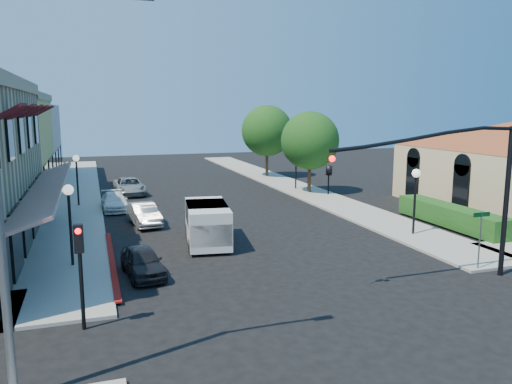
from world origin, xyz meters
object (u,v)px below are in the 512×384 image
object	(u,v)px
signal_mast_arm	(464,178)
lamppost_right_far	(296,157)
white_van	(207,221)
cobra_streetlight	(13,174)
parked_car_d	(129,186)
street_name_sign	(480,231)
secondary_signal	(80,257)
parked_car_c	(115,202)
street_tree_a	(310,141)
parked_car_b	(144,214)
street_tree_b	(267,131)
lamppost_left_near	(69,204)
lamppost_right_near	(416,185)
parked_car_a	(143,262)
lamppost_left_far	(77,167)

from	to	relation	value
signal_mast_arm	lamppost_right_far	xyz separation A→B (m)	(2.64, 22.50, -1.35)
signal_mast_arm	white_van	world-z (taller)	signal_mast_arm
cobra_streetlight	parked_car_d	xyz separation A→B (m)	(4.35, 28.00, -4.61)
signal_mast_arm	street_name_sign	distance (m)	2.98
secondary_signal	parked_car_c	size ratio (longest dim) A/B	0.84
lamppost_right_far	street_tree_a	bearing A→B (deg)	-81.47
parked_car_b	parked_car_d	bearing A→B (deg)	82.75
secondary_signal	street_name_sign	world-z (taller)	secondary_signal
street_tree_b	parked_car_d	world-z (taller)	street_tree_b
lamppost_right_far	parked_car_d	xyz separation A→B (m)	(-13.30, 2.00, -2.08)
street_name_sign	parked_car_d	xyz separation A→B (m)	(-12.30, 23.80, -1.04)
lamppost_right_far	lamppost_left_near	bearing A→B (deg)	-136.74
street_tree_a	lamppost_left_near	bearing A→B (deg)	-141.02
lamppost_right_near	cobra_streetlight	bearing A→B (deg)	-150.46
street_tree_b	secondary_signal	size ratio (longest dim) A/B	2.11
cobra_streetlight	parked_car_a	distance (m)	9.86
street_name_sign	lamppost_right_far	world-z (taller)	lamppost_right_far
parked_car_d	signal_mast_arm	bearing A→B (deg)	-69.85
street_tree_a	lamppost_left_far	world-z (taller)	street_tree_a
lamppost_left_far	lamppost_left_near	bearing A→B (deg)	-90.00
lamppost_left_far	street_name_sign	bearing A→B (deg)	-51.06
parked_car_d	parked_car_b	bearing A→B (deg)	-93.35
street_name_sign	parked_car_c	xyz separation A→B (m)	(-13.70, 17.80, -1.12)
street_name_sign	lamppost_left_near	world-z (taller)	lamppost_left_near
parked_car_c	street_tree_b	bearing A→B (deg)	35.85
street_name_sign	white_van	xyz separation A→B (m)	(-9.73, 7.59, -0.54)
street_tree_a	lamppost_right_far	distance (m)	2.49
street_tree_a	parked_car_c	bearing A→B (deg)	-172.41
lamppost_right_far	parked_car_a	distance (m)	23.07
street_tree_b	lamppost_left_far	distance (m)	20.06
white_van	parked_car_a	size ratio (longest dim) A/B	1.38
street_tree_a	lamppost_left_far	distance (m)	17.36
parked_car_d	street_tree_b	bearing A→B (deg)	20.46
street_tree_a	white_van	distance (m)	16.73
street_tree_b	parked_car_b	bearing A→B (deg)	-128.76
parked_car_b	parked_car_c	bearing A→B (deg)	98.57
lamppost_left_far	parked_car_a	distance (m)	16.37
signal_mast_arm	cobra_streetlight	world-z (taller)	cobra_streetlight
street_tree_a	signal_mast_arm	xyz separation A→B (m)	(-2.94, -20.50, -0.11)
street_tree_a	parked_car_c	distance (m)	15.56
lamppost_right_near	parked_car_b	bearing A→B (deg)	152.04
signal_mast_arm	lamppost_left_near	size ratio (longest dim) A/B	2.24
lamppost_left_far	parked_car_a	xyz separation A→B (m)	(2.73, -16.00, -2.15)
lamppost_left_near	lamppost_left_far	bearing A→B (deg)	90.00
cobra_streetlight	lamppost_right_near	xyz separation A→B (m)	(17.65, 10.00, -2.53)
street_tree_b	parked_car_d	bearing A→B (deg)	-156.19
secondary_signal	street_tree_a	bearing A→B (deg)	50.79
secondary_signal	lamppost_right_near	distance (m)	17.77
lamppost_left_near	lamppost_right_near	distance (m)	17.00
street_tree_a	cobra_streetlight	size ratio (longest dim) A/B	0.70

